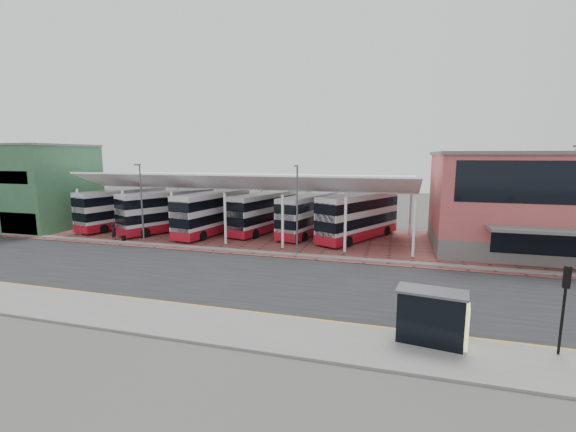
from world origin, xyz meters
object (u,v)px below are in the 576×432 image
Objects in this scene: bus_1 at (168,211)px; traffic_signal_west at (565,296)px; bus_2 at (213,213)px; bus_3 at (264,213)px; bus_4 at (309,215)px; pedestrian at (114,232)px; bus_5 at (359,217)px; bus_0 at (123,209)px; bus_shelter at (437,313)px; terminal at (538,202)px.

bus_1 is 2.82× the size of traffic_signal_west.
bus_2 is 5.74m from bus_3.
bus_2 is 10.86m from bus_4.
pedestrian is 38.67m from traffic_signal_west.
bus_4 is 0.96× the size of bus_5.
pedestrian is (-13.71, -8.52, -1.37)m from bus_3.
bus_5 is (28.59, 1.13, 0.07)m from bus_0.
bus_0 is at bearing 160.78° from traffic_signal_west.
bus_shelter is (22.01, -21.26, -0.68)m from bus_2.
bus_0 reaches higher than bus_3.
bus_1 is 21.97m from bus_5.
bus_2 is at bearing 13.41° from bus_0.
bus_3 is (10.88, 2.71, -0.10)m from bus_1.
bus_shelter is (27.73, -21.07, -0.66)m from bus_1.
bus_3 is (-27.41, 1.55, -2.36)m from terminal.
terminal is 1.56× the size of bus_2.
terminal is 22.17m from bus_4.
bus_1 reaches higher than pedestrian.
bus_2 is 10.56m from pedestrian.
bus_2 is (12.41, -0.39, 0.02)m from bus_0.
bus_3 reaches higher than bus_4.
bus_3 is at bearing 22.08° from bus_0.
traffic_signal_west is (27.23, -20.57, 0.43)m from bus_2.
traffic_signal_west is (22.07, -23.08, 0.54)m from bus_3.
bus_1 is at bearing 10.19° from bus_0.
bus_1 is 3.38× the size of bus_shelter.
bus_2 is at bearing -139.76° from bus_3.
traffic_signal_west is (16.65, -22.99, 0.55)m from bus_4.
bus_4 is at bearing 124.20° from bus_shelter.
bus_shelter is (30.56, -15.25, 0.81)m from pedestrian.
traffic_signal_west is at bearing -35.98° from bus_5.
terminal reaches higher than bus_4.
bus_0 is 1.04× the size of bus_3.
bus_2 is 3.50× the size of bus_shelter.
bus_5 is at bearing 112.78° from bus_shelter.
bus_1 is at bearing -156.67° from bus_4.
bus_5 is at bearing 17.48° from bus_0.
bus_4 is 20.95m from pedestrian.
bus_2 reaches higher than pedestrian.
bus_0 is 40.67m from bus_shelter.
pedestrian is (-19.13, -8.44, -1.36)m from bus_4.
bus_4 is (-21.99, 1.47, -2.38)m from terminal.
bus_5 is (21.90, 1.72, 0.06)m from bus_1.
bus_0 is 44.84m from traffic_signal_west.
terminal is 22.25m from traffic_signal_west.
bus_5 reaches higher than bus_4.
bus_4 reaches higher than pedestrian.
bus_4 is (10.58, 2.42, -0.13)m from bus_2.
bus_4 is at bearing 13.41° from bus_3.
bus_2 reaches higher than bus_1.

